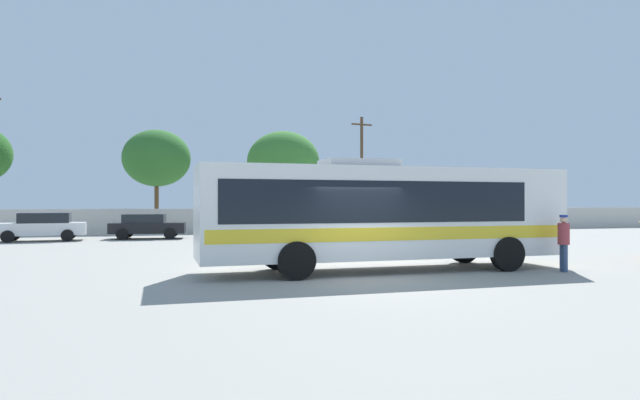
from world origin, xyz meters
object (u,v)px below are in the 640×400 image
Objects in this scene: roadside_tree_midleft at (157,158)px; coach_bus_white_yellow at (381,212)px; utility_pole_far at (362,170)px; parked_car_second_black at (147,226)px; roadside_tree_midright at (283,162)px; attendant_by_bus_door at (564,239)px; parked_car_leftmost_white at (42,226)px.

coach_bus_white_yellow is at bearing -75.64° from roadside_tree_midleft.
coach_bus_white_yellow is 1.50× the size of roadside_tree_midleft.
utility_pole_far is at bearing 71.23° from coach_bus_white_yellow.
coach_bus_white_yellow is at bearing -66.87° from parked_car_second_black.
roadside_tree_midright is (-6.02, 1.61, 0.66)m from utility_pole_far.
roadside_tree_midleft reaches higher than attendant_by_bus_door.
utility_pole_far reaches higher than coach_bus_white_yellow.
coach_bus_white_yellow is 18.82m from parked_car_second_black.
parked_car_second_black is at bearing -153.23° from utility_pole_far.
attendant_by_bus_door is 0.40× the size of parked_car_second_black.
roadside_tree_midright is (15.39, 10.09, 4.48)m from parked_car_leftmost_white.
parked_car_second_black is 0.48× the size of utility_pole_far.
utility_pole_far is (21.41, 8.49, 3.82)m from parked_car_leftmost_white.
attendant_by_bus_door is at bearing -18.37° from coach_bus_white_yellow.
coach_bus_white_yellow is 27.30m from roadside_tree_midright.
roadside_tree_midleft is (-12.23, 29.29, 4.45)m from attendant_by_bus_door.
roadside_tree_midright reaches higher than coach_bus_white_yellow.
coach_bus_white_yellow is at bearing -95.50° from roadside_tree_midright.
coach_bus_white_yellow is 26.92m from utility_pole_far.
attendant_by_bus_door is 0.22× the size of roadside_tree_midleft.
utility_pole_far reaches higher than parked_car_leftmost_white.
utility_pole_far is 1.17× the size of roadside_tree_midleft.
attendant_by_bus_door is 27.53m from utility_pole_far.
roadside_tree_midright is at bearing 33.26° from parked_car_leftmost_white.
roadside_tree_midright reaches higher than parked_car_leftmost_white.
attendant_by_bus_door is 25.86m from parked_car_leftmost_white.
roadside_tree_midleft is (5.74, 10.70, 4.62)m from parked_car_leftmost_white.
roadside_tree_midleft is at bearing 112.67° from attendant_by_bus_door.
roadside_tree_midright reaches higher than attendant_by_bus_door.
parked_car_leftmost_white is 0.60× the size of roadside_tree_midright.
attendant_by_bus_door is 0.37× the size of parked_car_leftmost_white.
utility_pole_far reaches higher than roadside_tree_midleft.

